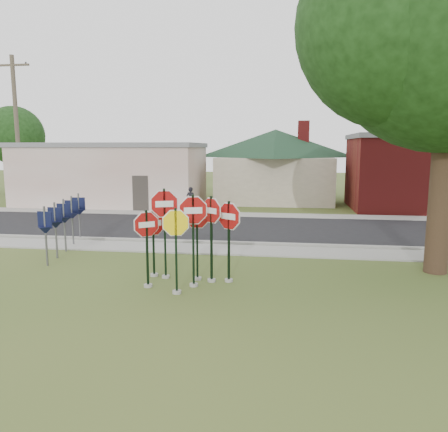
# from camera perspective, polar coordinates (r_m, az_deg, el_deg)

# --- Properties ---
(ground) EXTENTS (120.00, 120.00, 0.00)m
(ground) POSITION_cam_1_polar(r_m,az_deg,el_deg) (11.62, -6.32, -10.65)
(ground) COLOR #3A511E
(ground) RESTS_ON ground
(sidewalk_near) EXTENTS (60.00, 1.60, 0.06)m
(sidewalk_near) POSITION_cam_1_polar(r_m,az_deg,el_deg) (16.79, -1.69, -4.35)
(sidewalk_near) COLOR gray
(sidewalk_near) RESTS_ON ground
(road) EXTENTS (60.00, 7.00, 0.04)m
(road) POSITION_cam_1_polar(r_m,az_deg,el_deg) (21.14, 0.36, -1.61)
(road) COLOR black
(road) RESTS_ON ground
(sidewalk_far) EXTENTS (60.00, 1.60, 0.06)m
(sidewalk_far) POSITION_cam_1_polar(r_m,az_deg,el_deg) (25.35, 1.65, 0.17)
(sidewalk_far) COLOR gray
(sidewalk_far) RESTS_ON ground
(curb) EXTENTS (60.00, 0.20, 0.14)m
(curb) POSITION_cam_1_polar(r_m,az_deg,el_deg) (17.74, -1.15, -3.49)
(curb) COLOR gray
(curb) RESTS_ON ground
(stop_sign_center) EXTENTS (1.05, 0.39, 2.72)m
(stop_sign_center) POSITION_cam_1_polar(r_m,az_deg,el_deg) (12.12, -4.06, -1.40)
(stop_sign_center) COLOR gray
(stop_sign_center) RESTS_ON ground
(stop_sign_yellow) EXTENTS (0.96, 0.26, 2.42)m
(stop_sign_yellow) POSITION_cam_1_polar(r_m,az_deg,el_deg) (11.61, -6.29, -3.20)
(stop_sign_yellow) COLOR gray
(stop_sign_yellow) RESTS_ON ground
(stop_sign_left) EXTENTS (0.81, 0.60, 2.29)m
(stop_sign_left) POSITION_cam_1_polar(r_m,az_deg,el_deg) (12.28, -10.04, -3.00)
(stop_sign_left) COLOR gray
(stop_sign_left) RESTS_ON ground
(stop_sign_right) EXTENTS (0.84, 0.62, 2.62)m
(stop_sign_right) POSITION_cam_1_polar(r_m,az_deg,el_deg) (12.54, -1.66, -1.48)
(stop_sign_right) COLOR gray
(stop_sign_right) RESTS_ON ground
(stop_sign_back_right) EXTENTS (1.06, 0.24, 2.47)m
(stop_sign_back_right) POSITION_cam_1_polar(r_m,az_deg,el_deg) (12.76, -3.54, -1.76)
(stop_sign_back_right) COLOR gray
(stop_sign_back_right) RESTS_ON ground
(stop_sign_back_left) EXTENTS (1.07, 0.42, 2.82)m
(stop_sign_back_left) POSITION_cam_1_polar(r_m,az_deg,el_deg) (12.99, -7.76, -0.42)
(stop_sign_back_left) COLOR gray
(stop_sign_back_left) RESTS_ON ground
(stop_sign_far_right) EXTENTS (0.94, 0.60, 2.49)m
(stop_sign_far_right) POSITION_cam_1_polar(r_m,az_deg,el_deg) (12.55, 0.64, -1.83)
(stop_sign_far_right) COLOR gray
(stop_sign_far_right) RESTS_ON ground
(stop_sign_far_left) EXTENTS (0.92, 0.59, 2.19)m
(stop_sign_far_left) POSITION_cam_1_polar(r_m,az_deg,el_deg) (13.31, -9.23, -2.32)
(stop_sign_far_left) COLOR gray
(stop_sign_far_left) RESTS_ON ground
(route_sign_row) EXTENTS (1.43, 4.63, 2.00)m
(route_sign_row) POSITION_cam_1_polar(r_m,az_deg,el_deg) (17.37, -20.14, -0.44)
(route_sign_row) COLOR #59595E
(route_sign_row) RESTS_ON ground
(building_stucco) EXTENTS (12.20, 6.20, 4.20)m
(building_stucco) POSITION_cam_1_polar(r_m,az_deg,el_deg) (30.97, -14.40, 5.43)
(building_stucco) COLOR silver
(building_stucco) RESTS_ON ground
(building_house) EXTENTS (11.60, 11.60, 6.20)m
(building_house) POSITION_cam_1_polar(r_m,az_deg,el_deg) (32.61, 6.74, 8.44)
(building_house) COLOR #C1B19A
(building_house) RESTS_ON ground
(building_brick) EXTENTS (10.20, 6.20, 4.75)m
(building_brick) POSITION_cam_1_polar(r_m,az_deg,el_deg) (30.57, 25.69, 5.27)
(building_brick) COLOR maroon
(building_brick) RESTS_ON ground
(utility_pole_near) EXTENTS (2.20, 0.26, 9.50)m
(utility_pole_near) POSITION_cam_1_polar(r_m,az_deg,el_deg) (30.79, -25.42, 10.09)
(utility_pole_near) COLOR #493E30
(utility_pole_near) RESTS_ON ground
(bg_tree_left) EXTENTS (4.90, 4.90, 7.35)m
(bg_tree_left) POSITION_cam_1_polar(r_m,az_deg,el_deg) (41.43, -25.71, 9.42)
(bg_tree_left) COLOR #2E2114
(bg_tree_left) RESTS_ON ground
(pedestrian) EXTENTS (0.64, 0.49, 1.57)m
(pedestrian) POSITION_cam_1_polar(r_m,az_deg,el_deg) (25.50, -4.36, 2.05)
(pedestrian) COLOR black
(pedestrian) RESTS_ON sidewalk_far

